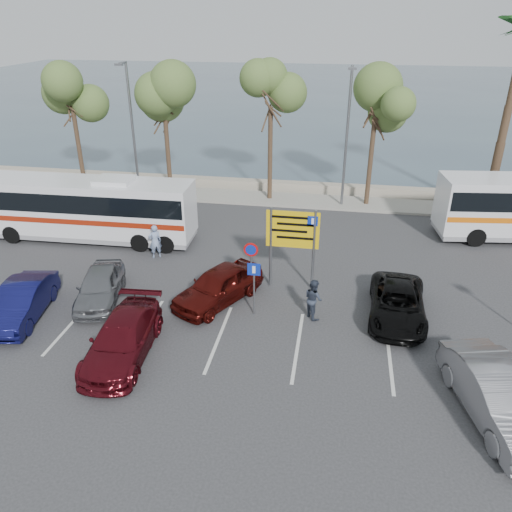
% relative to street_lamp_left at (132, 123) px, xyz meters
% --- Properties ---
extents(ground, '(120.00, 120.00, 0.00)m').
position_rel_street_lamp_left_xyz_m(ground, '(10.00, -13.52, -4.60)').
color(ground, '#303032').
rests_on(ground, ground).
extents(kerb_strip, '(44.00, 2.40, 0.15)m').
position_rel_street_lamp_left_xyz_m(kerb_strip, '(10.00, 0.48, -4.52)').
color(kerb_strip, gray).
rests_on(kerb_strip, ground).
extents(seawall, '(48.00, 0.80, 0.60)m').
position_rel_street_lamp_left_xyz_m(seawall, '(10.00, 2.48, -4.30)').
color(seawall, '#A09380').
rests_on(seawall, ground).
extents(sea, '(140.00, 140.00, 0.00)m').
position_rel_street_lamp_left_xyz_m(sea, '(10.00, 46.48, -4.59)').
color(sea, '#394C5C').
rests_on(sea, ground).
extents(tree_far_left, '(3.20, 3.20, 7.60)m').
position_rel_street_lamp_left_xyz_m(tree_far_left, '(-4.00, 0.48, 1.73)').
color(tree_far_left, '#382619').
rests_on(tree_far_left, kerb_strip).
extents(tree_left, '(3.20, 3.20, 7.20)m').
position_rel_street_lamp_left_xyz_m(tree_left, '(2.00, 0.48, 1.41)').
color(tree_left, '#382619').
rests_on(tree_left, kerb_strip).
extents(tree_mid, '(3.20, 3.20, 8.00)m').
position_rel_street_lamp_left_xyz_m(tree_mid, '(8.50, 0.48, 2.06)').
color(tree_mid, '#382619').
rests_on(tree_mid, kerb_strip).
extents(tree_right, '(3.20, 3.20, 7.40)m').
position_rel_street_lamp_left_xyz_m(tree_right, '(14.50, 0.48, 1.57)').
color(tree_right, '#382619').
rests_on(tree_right, kerb_strip).
extents(street_lamp_left, '(0.45, 1.15, 8.01)m').
position_rel_street_lamp_left_xyz_m(street_lamp_left, '(0.00, 0.00, 0.00)').
color(street_lamp_left, slate).
rests_on(street_lamp_left, kerb_strip).
extents(street_lamp_right, '(0.45, 1.15, 8.01)m').
position_rel_street_lamp_left_xyz_m(street_lamp_right, '(13.00, 0.00, 0.00)').
color(street_lamp_right, slate).
rests_on(street_lamp_right, kerb_strip).
extents(direction_sign, '(2.20, 0.12, 3.60)m').
position_rel_street_lamp_left_xyz_m(direction_sign, '(11.00, -10.32, -2.17)').
color(direction_sign, slate).
rests_on(direction_sign, ground).
extents(sign_no_stop, '(0.60, 0.08, 2.35)m').
position_rel_street_lamp_left_xyz_m(sign_no_stop, '(9.40, -11.13, -3.02)').
color(sign_no_stop, slate).
rests_on(sign_no_stop, ground).
extents(sign_parking, '(0.50, 0.07, 2.25)m').
position_rel_street_lamp_left_xyz_m(sign_parking, '(9.80, -12.73, -3.13)').
color(sign_parking, slate).
rests_on(sign_parking, ground).
extents(lane_markings, '(12.02, 4.20, 0.01)m').
position_rel_street_lamp_left_xyz_m(lane_markings, '(8.86, -14.52, -4.60)').
color(lane_markings, silver).
rests_on(lane_markings, ground).
extents(coach_bus_left, '(10.93, 2.60, 3.39)m').
position_rel_street_lamp_left_xyz_m(coach_bus_left, '(0.18, -7.02, -3.03)').
color(coach_bus_left, silver).
rests_on(coach_bus_left, ground).
extents(car_silver_a, '(2.47, 4.21, 1.35)m').
position_rel_street_lamp_left_xyz_m(car_silver_a, '(3.40, -12.75, -3.93)').
color(car_silver_a, slate).
rests_on(car_silver_a, ground).
extents(car_blue, '(2.15, 4.38, 1.38)m').
position_rel_street_lamp_left_xyz_m(car_blue, '(1.00, -14.45, -3.91)').
color(car_blue, '#0F114A').
rests_on(car_blue, ground).
extents(car_maroon, '(2.20, 4.78, 1.35)m').
position_rel_street_lamp_left_xyz_m(car_maroon, '(5.80, -16.05, -3.92)').
color(car_maroon, '#540E16').
rests_on(car_maroon, ground).
extents(car_red, '(3.58, 4.58, 1.46)m').
position_rel_street_lamp_left_xyz_m(car_red, '(8.20, -12.02, -3.87)').
color(car_red, '#490D0A').
rests_on(car_red, ground).
extents(suv_black, '(2.34, 4.62, 1.25)m').
position_rel_street_lamp_left_xyz_m(suv_black, '(15.30, -12.02, -3.97)').
color(suv_black, black).
rests_on(suv_black, ground).
extents(car_silver_b, '(2.79, 5.02, 1.57)m').
position_rel_street_lamp_left_xyz_m(car_silver_b, '(17.70, -17.00, -3.82)').
color(car_silver_b, gray).
rests_on(car_silver_b, ground).
extents(pedestrian_near, '(0.73, 0.67, 1.68)m').
position_rel_street_lamp_left_xyz_m(pedestrian_near, '(4.25, -8.52, -3.76)').
color(pedestrian_near, '#8398BE').
rests_on(pedestrian_near, ground).
extents(pedestrian_far, '(0.96, 1.00, 1.63)m').
position_rel_street_lamp_left_xyz_m(pedestrian_far, '(12.09, -12.52, -3.79)').
color(pedestrian_far, '#2F3646').
rests_on(pedestrian_far, ground).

